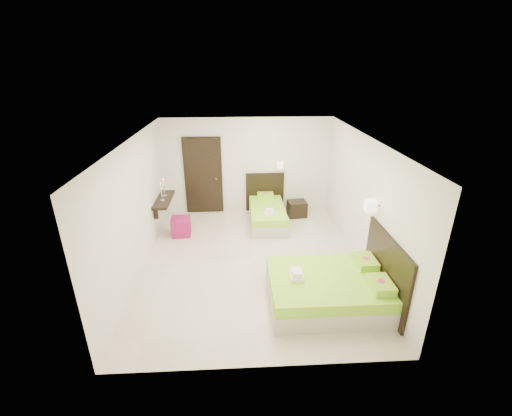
{
  "coord_description": "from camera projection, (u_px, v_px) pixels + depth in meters",
  "views": [
    {
      "loc": [
        -0.26,
        -6.24,
        3.89
      ],
      "look_at": [
        0.1,
        0.3,
        1.1
      ],
      "focal_mm": 24.0,
      "sensor_mm": 36.0,
      "label": 1
    }
  ],
  "objects": [
    {
      "name": "door",
      "position": [
        203.0,
        176.0,
        9.27
      ],
      "size": [
        1.02,
        0.15,
        2.14
      ],
      "color": "black",
      "rests_on": "ground"
    },
    {
      "name": "console_shelf",
      "position": [
        163.0,
        200.0,
        8.31
      ],
      "size": [
        0.35,
        1.2,
        0.78
      ],
      "color": "black",
      "rests_on": "ground"
    },
    {
      "name": "bed_double",
      "position": [
        332.0,
        288.0,
        5.91
      ],
      "size": [
        2.01,
        1.71,
        1.66
      ],
      "color": "beige",
      "rests_on": "ground"
    },
    {
      "name": "nightstand",
      "position": [
        297.0,
        209.0,
        9.34
      ],
      "size": [
        0.53,
        0.48,
        0.43
      ],
      "primitive_type": "cube",
      "rotation": [
        0.0,
        0.0,
        0.13
      ],
      "color": "black",
      "rests_on": "ground"
    },
    {
      "name": "floor",
      "position": [
        252.0,
        261.0,
        7.27
      ],
      "size": [
        5.5,
        5.5,
        0.0
      ],
      "primitive_type": "plane",
      "color": "beige",
      "rests_on": "ground"
    },
    {
      "name": "ottoman",
      "position": [
        181.0,
        226.0,
        8.31
      ],
      "size": [
        0.47,
        0.47,
        0.44
      ],
      "primitive_type": "cube",
      "rotation": [
        0.0,
        0.0,
        0.07
      ],
      "color": "#87124C",
      "rests_on": "ground"
    },
    {
      "name": "bed_single",
      "position": [
        267.0,
        212.0,
        8.98
      ],
      "size": [
        1.06,
        1.76,
        1.45
      ],
      "color": "beige",
      "rests_on": "ground"
    }
  ]
}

